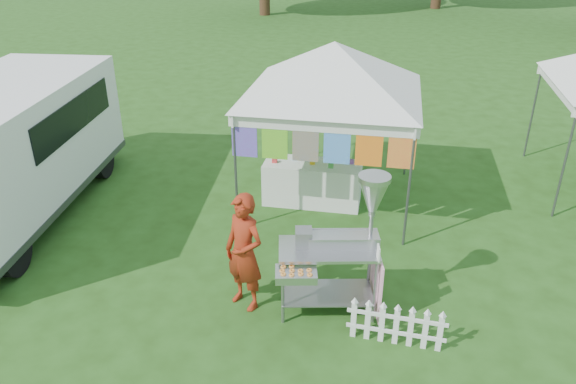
# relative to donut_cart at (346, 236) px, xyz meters

# --- Properties ---
(ground) EXTENTS (120.00, 120.00, 0.00)m
(ground) POSITION_rel_donut_cart_xyz_m (-0.59, -0.20, -1.19)
(ground) COLOR #244814
(ground) RESTS_ON ground
(canopy_main) EXTENTS (4.24, 4.24, 3.45)m
(canopy_main) POSITION_rel_donut_cart_xyz_m (-0.59, 3.30, 1.79)
(canopy_main) COLOR #59595E
(canopy_main) RESTS_ON ground
(donut_cart) EXTENTS (1.48, 1.25, 2.03)m
(donut_cart) POSITION_rel_donut_cart_xyz_m (0.00, 0.00, 0.00)
(donut_cart) COLOR gray
(donut_cart) RESTS_ON ground
(vendor) EXTENTS (0.74, 0.66, 1.71)m
(vendor) POSITION_rel_donut_cart_xyz_m (-1.34, -0.13, -0.34)
(vendor) COLOR maroon
(vendor) RESTS_ON ground
(cargo_van) EXTENTS (2.75, 5.73, 2.30)m
(cargo_van) POSITION_rel_donut_cart_xyz_m (-6.14, 1.72, 0.05)
(cargo_van) COLOR white
(cargo_van) RESTS_ON ground
(picket_fence) EXTENTS (1.26, 0.10, 0.56)m
(picket_fence) POSITION_rel_donut_cart_xyz_m (0.74, -0.57, -0.90)
(picket_fence) COLOR white
(picket_fence) RESTS_ON ground
(display_table) EXTENTS (1.80, 0.70, 0.80)m
(display_table) POSITION_rel_donut_cart_xyz_m (-0.89, 3.11, -0.79)
(display_table) COLOR white
(display_table) RESTS_ON ground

